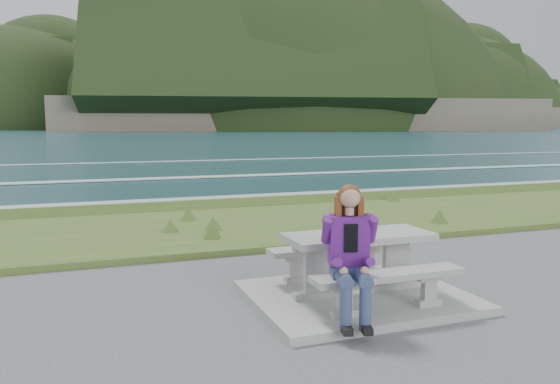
{
  "coord_description": "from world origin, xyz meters",
  "views": [
    {
      "loc": [
        -3.16,
        -5.79,
        2.18
      ],
      "look_at": [
        -0.58,
        1.2,
        1.24
      ],
      "focal_mm": 35.0,
      "sensor_mm": 36.0,
      "label": 1
    }
  ],
  "objects_px": {
    "picnic_table": "(358,247)",
    "bench_landward": "(388,281)",
    "bench_seaward": "(333,253)",
    "seated_woman": "(351,272)"
  },
  "relations": [
    {
      "from": "bench_seaward",
      "to": "seated_woman",
      "type": "xyz_separation_m",
      "value": [
        -0.53,
        -1.53,
        0.18
      ]
    },
    {
      "from": "picnic_table",
      "to": "seated_woman",
      "type": "bearing_deg",
      "value": -122.69
    },
    {
      "from": "bench_landward",
      "to": "bench_seaward",
      "type": "distance_m",
      "value": 1.4
    },
    {
      "from": "bench_landward",
      "to": "bench_seaward",
      "type": "bearing_deg",
      "value": 90.0
    },
    {
      "from": "bench_landward",
      "to": "seated_woman",
      "type": "bearing_deg",
      "value": -166.13
    },
    {
      "from": "picnic_table",
      "to": "seated_woman",
      "type": "relative_size",
      "value": 1.25
    },
    {
      "from": "picnic_table",
      "to": "bench_landward",
      "type": "relative_size",
      "value": 1.0
    },
    {
      "from": "picnic_table",
      "to": "bench_seaward",
      "type": "xyz_separation_m",
      "value": [
        0.0,
        0.7,
        -0.23
      ]
    },
    {
      "from": "bench_seaward",
      "to": "seated_woman",
      "type": "bearing_deg",
      "value": -109.21
    },
    {
      "from": "bench_seaward",
      "to": "seated_woman",
      "type": "distance_m",
      "value": 1.63
    }
  ]
}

